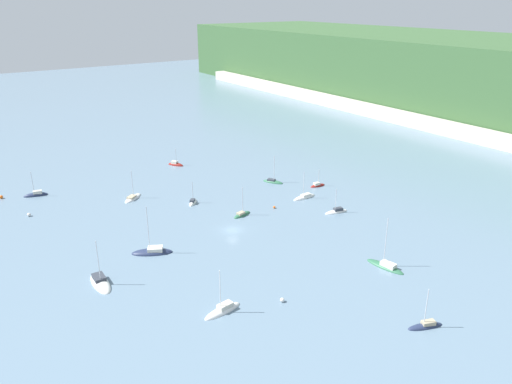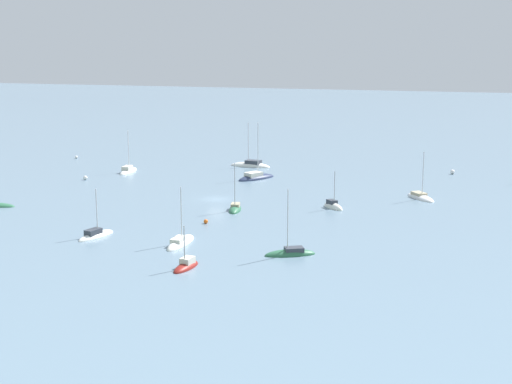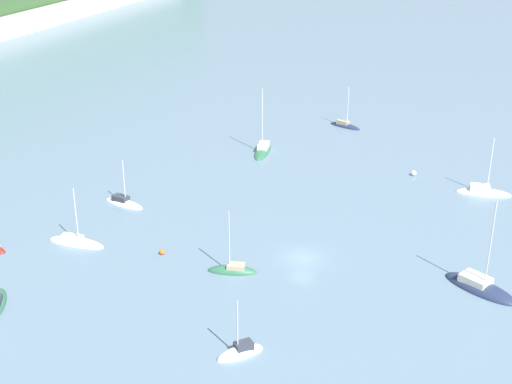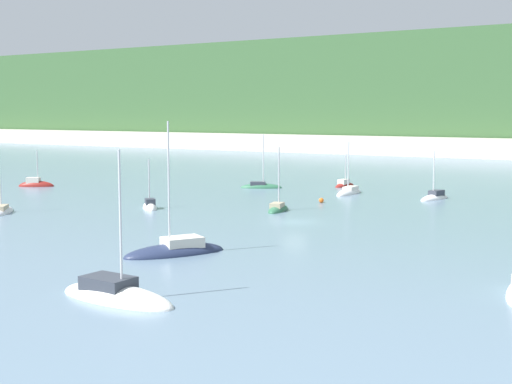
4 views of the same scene
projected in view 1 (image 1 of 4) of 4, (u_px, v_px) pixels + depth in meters
The scene contains 20 objects.
ground_plane at pixel (232, 230), 112.05m from camera, with size 600.00×600.00×0.00m, color slate.
shore_town_strip at pixel (511, 143), 170.05m from camera, with size 391.34×6.00×4.79m.
sailboat_0 at pixel (133, 198), 129.64m from camera, with size 6.11×6.90×8.21m.
sailboat_1 at pixel (242, 215), 119.61m from camera, with size 3.00×5.62×7.84m.
sailboat_2 at pixel (304, 198), 130.11m from camera, with size 2.08×7.19×7.88m.
sailboat_3 at pixel (36, 195), 131.48m from camera, with size 3.20×6.31×7.58m.
sailboat_4 at pixel (318, 186), 138.18m from camera, with size 2.00×4.82×5.43m.
sailboat_5 at pixel (193, 203), 126.68m from camera, with size 4.33×4.17×6.49m.
sailboat_6 at pixel (336, 212), 121.32m from camera, with size 2.87×6.32×6.82m.
sailboat_7 at pixel (100, 283), 91.13m from camera, with size 8.58×3.14×9.76m.
sailboat_8 at pixel (425, 326), 79.08m from camera, with size 3.57×6.20×7.63m.
sailboat_9 at pixel (223, 311), 82.99m from camera, with size 2.95×7.47×8.75m.
sailboat_10 at pixel (386, 266), 96.60m from camera, with size 8.38×3.45×10.81m.
sailboat_11 at pixel (153, 252), 102.00m from camera, with size 6.55×8.72×11.15m.
sailboat_12 at pixel (273, 182), 140.99m from camera, with size 6.21×4.64×8.51m.
sailboat_13 at pixel (176, 165), 155.43m from camera, with size 5.40×4.24×6.23m.
mooring_buoy_1 at pixel (1, 197), 129.51m from camera, with size 0.89×0.89×0.89m.
mooring_buoy_2 at pixel (29, 215), 119.02m from camera, with size 0.85×0.85×0.85m.
mooring_buoy_3 at pixel (274, 207), 123.57m from camera, with size 0.61×0.61×0.61m.
mooring_buoy_4 at pixel (282, 300), 85.49m from camera, with size 0.77×0.77×0.77m.
Camera 1 is at (86.60, -52.74, 48.75)m, focal length 35.00 mm.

